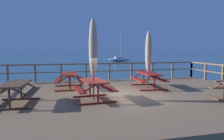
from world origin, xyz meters
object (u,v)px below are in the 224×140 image
object	(u,v)px
picnic_table_mid_left	(94,86)
picnic_table_front_right	(149,77)
sailboat_distant	(119,59)
patio_umbrella_tall_mid_right	(93,49)
picnic_table_front_left	(15,89)
patio_umbrella_short_back	(148,52)
picnic_table_mid_centre	(69,77)

from	to	relation	value
picnic_table_mid_left	picnic_table_front_right	bearing A→B (deg)	32.06
picnic_table_front_right	sailboat_distant	world-z (taller)	sailboat_distant
picnic_table_front_right	patio_umbrella_tall_mid_right	xyz separation A→B (m)	(-3.12, -1.98, 1.40)
sailboat_distant	picnic_table_mid_left	bearing A→B (deg)	-107.09
sailboat_distant	patio_umbrella_tall_mid_right	bearing A→B (deg)	-107.09
picnic_table_mid_left	picnic_table_front_left	distance (m)	2.75
picnic_table_front_right	sailboat_distant	size ratio (longest dim) A/B	0.27
patio_umbrella_tall_mid_right	patio_umbrella_short_back	bearing A→B (deg)	32.29
picnic_table_front_right	patio_umbrella_short_back	world-z (taller)	patio_umbrella_short_back
picnic_table_mid_left	patio_umbrella_short_back	bearing A→B (deg)	31.99
picnic_table_mid_centre	patio_umbrella_short_back	distance (m)	4.13
picnic_table_mid_left	picnic_table_mid_centre	world-z (taller)	same
picnic_table_mid_left	picnic_table_mid_centre	size ratio (longest dim) A/B	0.97
picnic_table_front_right	sailboat_distant	distance (m)	41.79
picnic_table_mid_centre	sailboat_distant	size ratio (longest dim) A/B	0.23
picnic_table_mid_left	picnic_table_front_left	world-z (taller)	same
patio_umbrella_short_back	sailboat_distant	bearing A→B (deg)	76.16
picnic_table_mid_left	patio_umbrella_tall_mid_right	distance (m)	1.41
picnic_table_front_right	picnic_table_mid_centre	distance (m)	3.98
picnic_table_front_right	patio_umbrella_tall_mid_right	bearing A→B (deg)	-147.65
picnic_table_front_right	picnic_table_front_left	bearing A→B (deg)	-161.67
picnic_table_mid_centre	patio_umbrella_short_back	bearing A→B (deg)	-11.49
patio_umbrella_short_back	picnic_table_front_right	bearing A→B (deg)	36.28
picnic_table_mid_left	patio_umbrella_tall_mid_right	size ratio (longest dim) A/B	0.57
patio_umbrella_tall_mid_right	picnic_table_mid_centre	bearing A→B (deg)	105.99
picnic_table_front_right	picnic_table_mid_centre	size ratio (longest dim) A/B	1.16
picnic_table_mid_left	picnic_table_front_left	xyz separation A→B (m)	(-2.75, 0.01, 0.01)
picnic_table_front_left	patio_umbrella_tall_mid_right	xyz separation A→B (m)	(2.74, -0.03, 1.40)
picnic_table_front_right	picnic_table_mid_centre	world-z (taller)	same
picnic_table_front_right	patio_umbrella_short_back	distance (m)	1.25
picnic_table_mid_centre	picnic_table_front_left	size ratio (longest dim) A/B	0.96
picnic_table_front_left	picnic_table_mid_centre	bearing A→B (deg)	53.94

